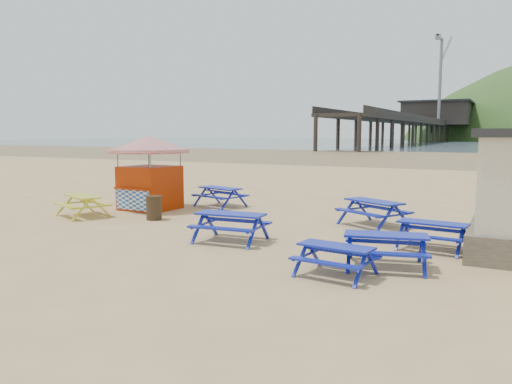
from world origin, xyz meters
The scene contains 13 objects.
ground centered at (0.00, 0.00, 0.00)m, with size 400.00×400.00×0.00m, color tan.
wet_sand centered at (0.00, 55.00, 0.00)m, with size 400.00×400.00×0.00m, color olive.
sea centered at (0.00, 170.00, 0.01)m, with size 400.00×400.00×0.00m, color #4B5E6C.
picnic_table_blue_a centered at (-3.05, 3.76, 0.40)m, with size 2.25×1.99×0.80m.
picnic_table_blue_b centered at (3.73, 2.32, 0.42)m, with size 2.55×2.40×0.84m.
picnic_table_blue_d centered at (0.73, -1.89, 0.41)m, with size 2.06×1.71×0.81m.
picnic_table_blue_e centered at (4.45, -3.82, 0.34)m, with size 1.75×1.48×0.67m.
picnic_table_blue_f centered at (5.25, -2.66, 0.39)m, with size 2.16×1.89×0.78m.
picnic_table_yellow centered at (-6.24, -0.68, 0.39)m, with size 2.27×2.08×0.77m.
ice_cream_kiosk centered at (-5.18, 1.86, 1.85)m, with size 3.53×3.53×2.94m.
litter_bin centered at (-3.46, -0.06, 0.43)m, with size 0.58×0.58×0.85m.
pier centered at (-17.99, 178.23, 5.46)m, with size 24.00×220.00×39.29m.
picnic_table_blue_g centered at (5.94, -0.31, 0.37)m, with size 1.87×1.57×0.73m.
Camera 1 is at (7.70, -13.87, 3.05)m, focal length 35.00 mm.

